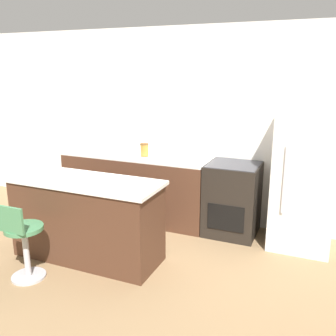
{
  "coord_description": "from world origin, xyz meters",
  "views": [
    {
      "loc": [
        2.07,
        -4.11,
        2.06
      ],
      "look_at": [
        0.44,
        -0.31,
        0.96
      ],
      "focal_mm": 40.0,
      "sensor_mm": 36.0,
      "label": 1
    }
  ],
  "objects_px": {
    "refrigerator": "(305,178)",
    "stool_chair": "(23,242)",
    "kettle": "(114,147)",
    "mixing_bowl": "(162,155)",
    "oven_range": "(232,199)"
  },
  "relations": [
    {
      "from": "refrigerator",
      "to": "mixing_bowl",
      "type": "bearing_deg",
      "value": -179.28
    },
    {
      "from": "refrigerator",
      "to": "stool_chair",
      "type": "bearing_deg",
      "value": -142.69
    },
    {
      "from": "refrigerator",
      "to": "kettle",
      "type": "xyz_separation_m",
      "value": [
        -2.53,
        -0.02,
        0.16
      ]
    },
    {
      "from": "kettle",
      "to": "mixing_bowl",
      "type": "bearing_deg",
      "value": 0.0
    },
    {
      "from": "kettle",
      "to": "mixing_bowl",
      "type": "height_order",
      "value": "kettle"
    },
    {
      "from": "refrigerator",
      "to": "kettle",
      "type": "height_order",
      "value": "refrigerator"
    },
    {
      "from": "kettle",
      "to": "mixing_bowl",
      "type": "xyz_separation_m",
      "value": [
        0.73,
        0.0,
        -0.05
      ]
    },
    {
      "from": "stool_chair",
      "to": "mixing_bowl",
      "type": "height_order",
      "value": "mixing_bowl"
    },
    {
      "from": "refrigerator",
      "to": "mixing_bowl",
      "type": "relative_size",
      "value": 7.06
    },
    {
      "from": "stool_chair",
      "to": "kettle",
      "type": "xyz_separation_m",
      "value": [
        -0.06,
        1.86,
        0.6
      ]
    },
    {
      "from": "mixing_bowl",
      "to": "oven_range",
      "type": "bearing_deg",
      "value": 2.59
    },
    {
      "from": "oven_range",
      "to": "mixing_bowl",
      "type": "bearing_deg",
      "value": -177.41
    },
    {
      "from": "kettle",
      "to": "refrigerator",
      "type": "bearing_deg",
      "value": 0.51
    },
    {
      "from": "stool_chair",
      "to": "kettle",
      "type": "bearing_deg",
      "value": 91.93
    },
    {
      "from": "oven_range",
      "to": "kettle",
      "type": "distance_m",
      "value": 1.78
    }
  ]
}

